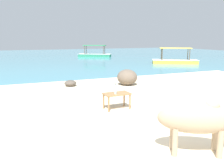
{
  "coord_description": "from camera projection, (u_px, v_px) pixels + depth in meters",
  "views": [
    {
      "loc": [
        -3.11,
        -4.24,
        2.08
      ],
      "look_at": [
        -0.06,
        3.0,
        0.55
      ],
      "focal_mm": 37.86,
      "sensor_mm": 36.0,
      "label": 1
    }
  ],
  "objects": [
    {
      "name": "sand_beach",
      "position": [
        165.0,
        129.0,
        5.41
      ],
      "size": [
        18.0,
        14.0,
        0.04
      ],
      "primitive_type": "cube",
      "color": "beige",
      "rests_on": "ground"
    },
    {
      "name": "water_surface",
      "position": [
        44.0,
        58.0,
        25.32
      ],
      "size": [
        60.0,
        36.0,
        0.03
      ],
      "primitive_type": "cube",
      "color": "teal",
      "rests_on": "ground"
    },
    {
      "name": "cow",
      "position": [
        200.0,
        119.0,
        4.14
      ],
      "size": [
        1.7,
        1.14,
        0.99
      ],
      "rotation": [
        0.0,
        0.0,
        5.79
      ],
      "color": "tan",
      "rests_on": "sand_beach"
    },
    {
      "name": "low_bench_table",
      "position": [
        117.0,
        96.0,
        6.86
      ],
      "size": [
        0.78,
        0.47,
        0.47
      ],
      "rotation": [
        0.0,
        0.0,
        0.04
      ],
      "color": "olive",
      "rests_on": "sand_beach"
    },
    {
      "name": "bottle",
      "position": [
        115.0,
        90.0,
        6.72
      ],
      "size": [
        0.07,
        0.07,
        0.3
      ],
      "color": "#A3C6D1",
      "rests_on": "low_bench_table"
    },
    {
      "name": "shore_rock_medium",
      "position": [
        127.0,
        77.0,
        10.42
      ],
      "size": [
        1.05,
        1.09,
        0.69
      ],
      "primitive_type": "ellipsoid",
      "rotation": [
        0.0,
        0.0,
        1.79
      ],
      "color": "#6B5B4C",
      "rests_on": "sand_beach"
    },
    {
      "name": "shore_rock_flat",
      "position": [
        70.0,
        83.0,
        10.19
      ],
      "size": [
        0.62,
        0.62,
        0.26
      ],
      "primitive_type": "ellipsoid",
      "rotation": [
        0.0,
        0.0,
        2.89
      ],
      "color": "brown",
      "rests_on": "sand_beach"
    },
    {
      "name": "boat_yellow",
      "position": [
        175.0,
        60.0,
        19.42
      ],
      "size": [
        3.77,
        2.81,
        1.29
      ],
      "rotation": [
        0.0,
        0.0,
        5.77
      ],
      "color": "gold",
      "rests_on": "water_surface"
    },
    {
      "name": "boat_green",
      "position": [
        95.0,
        54.0,
        26.61
      ],
      "size": [
        3.72,
        2.93,
        1.29
      ],
      "rotation": [
        0.0,
        0.0,
        5.72
      ],
      "color": "#338E66",
      "rests_on": "water_surface"
    }
  ]
}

